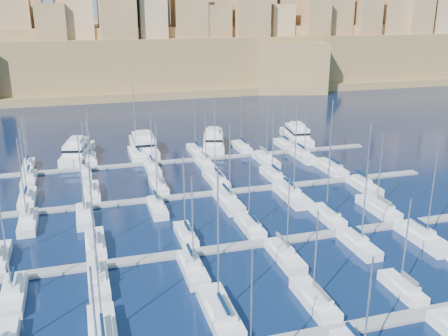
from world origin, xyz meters
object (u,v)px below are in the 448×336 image
object	(u,v)px
sailboat_4	(403,288)
motor_yacht_d	(297,135)
motor_yacht_b	(144,145)
motor_yacht_a	(77,151)
motor_yacht_c	(214,141)
sailboat_2	(220,312)

from	to	relation	value
sailboat_4	motor_yacht_d	xyz separation A→B (m)	(17.71, 70.61, 1.00)
motor_yacht_b	motor_yacht_a	bearing A→B (deg)	-176.41
motor_yacht_b	motor_yacht_c	world-z (taller)	same
motor_yacht_c	motor_yacht_b	bearing A→B (deg)	176.53
motor_yacht_a	motor_yacht_d	world-z (taller)	same
sailboat_4	sailboat_2	bearing A→B (deg)	176.55
sailboat_2	sailboat_4	xyz separation A→B (m)	(22.95, -1.39, -0.06)
sailboat_4	motor_yacht_a	world-z (taller)	sailboat_4
motor_yacht_a	motor_yacht_b	distance (m)	15.51
motor_yacht_a	motor_yacht_b	size ratio (longest dim) A/B	0.92
sailboat_2	sailboat_4	size ratio (longest dim) A/B	1.41
motor_yacht_a	motor_yacht_d	xyz separation A→B (m)	(55.12, -0.31, 0.00)
motor_yacht_c	sailboat_2	bearing A→B (deg)	-104.74
sailboat_2	motor_yacht_b	bearing A→B (deg)	89.17
sailboat_2	sailboat_4	world-z (taller)	sailboat_2
motor_yacht_b	motor_yacht_d	size ratio (longest dim) A/B	1.14
sailboat_2	motor_yacht_a	distance (m)	71.03
sailboat_4	motor_yacht_a	bearing A→B (deg)	117.81
motor_yacht_b	motor_yacht_c	bearing A→B (deg)	-3.47
sailboat_2	motor_yacht_b	distance (m)	70.52
sailboat_2	motor_yacht_b	xyz separation A→B (m)	(1.02, 70.50, 0.94)
sailboat_2	motor_yacht_c	bearing A→B (deg)	75.26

